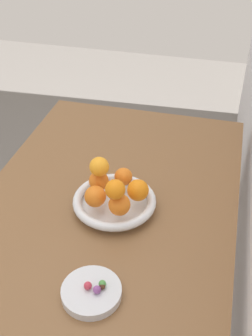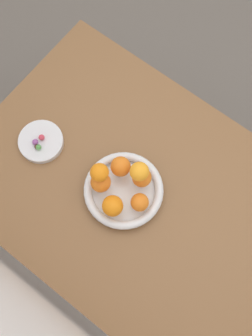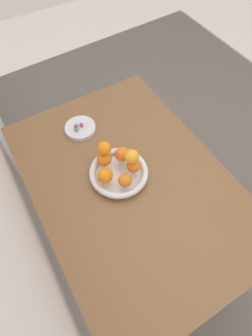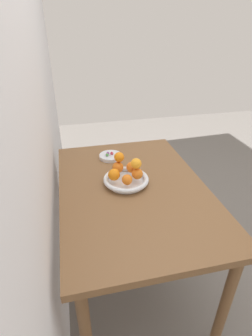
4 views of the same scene
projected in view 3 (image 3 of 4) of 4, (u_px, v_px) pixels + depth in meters
ground_plane at (129, 237)px, 1.70m from camera, size 6.00×6.00×0.00m
dining_table at (130, 190)px, 1.15m from camera, size 1.10×0.76×0.74m
fruit_bowl at (119, 173)px, 1.07m from camera, size 0.24×0.24×0.04m
candy_dish at (80, 128)px, 1.21m from camera, size 0.14×0.14×0.02m
orange_0 at (105, 176)px, 1.01m from camera, size 0.06×0.06×0.06m
orange_1 at (125, 180)px, 1.00m from camera, size 0.05×0.05×0.05m
orange_2 at (134, 165)px, 1.03m from camera, size 0.06×0.06×0.06m
orange_3 at (122, 154)px, 1.06m from camera, size 0.06×0.06×0.06m
orange_4 at (104, 159)px, 1.05m from camera, size 0.06×0.06×0.06m
orange_5 at (132, 157)px, 0.99m from camera, size 0.06×0.06×0.06m
orange_6 at (104, 148)px, 1.01m from camera, size 0.05×0.05×0.05m
candy_ball_0 at (76, 129)px, 1.19m from camera, size 0.02×0.02×0.02m
candy_ball_1 at (76, 126)px, 1.20m from camera, size 0.02×0.02×0.02m
candy_ball_2 at (76, 129)px, 1.19m from camera, size 0.01×0.01×0.01m
candy_ball_3 at (81, 125)px, 1.20m from camera, size 0.02×0.02×0.02m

